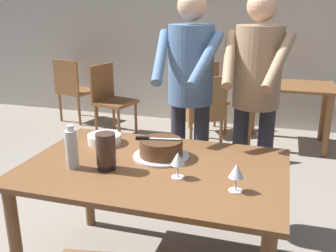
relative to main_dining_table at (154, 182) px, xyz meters
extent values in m
cube|color=silver|center=(0.00, 3.39, 0.71)|extent=(10.00, 0.12, 2.70)
cube|color=brown|center=(0.00, 0.00, 0.09)|extent=(1.49, 0.98, 0.03)
cylinder|color=brown|center=(-0.67, -0.42, -0.28)|extent=(0.07, 0.07, 0.72)
cylinder|color=brown|center=(-0.67, 0.42, -0.28)|extent=(0.07, 0.07, 0.72)
cylinder|color=brown|center=(0.67, 0.42, -0.28)|extent=(0.07, 0.07, 0.72)
cylinder|color=silver|center=(0.00, 0.14, 0.11)|extent=(0.34, 0.34, 0.01)
cylinder|color=brown|center=(0.00, 0.14, 0.16)|extent=(0.26, 0.26, 0.09)
cylinder|color=#432A18|center=(0.00, 0.14, 0.21)|extent=(0.25, 0.25, 0.01)
cube|color=silver|center=(0.02, 0.14, 0.22)|extent=(0.20, 0.06, 0.00)
cube|color=black|center=(-0.11, 0.11, 0.22)|extent=(0.08, 0.04, 0.02)
cylinder|color=white|center=(-0.43, 0.26, 0.11)|extent=(0.22, 0.22, 0.01)
cylinder|color=white|center=(-0.43, 0.26, 0.12)|extent=(0.22, 0.22, 0.01)
cylinder|color=white|center=(-0.43, 0.26, 0.13)|extent=(0.22, 0.22, 0.01)
cylinder|color=white|center=(-0.43, 0.26, 0.14)|extent=(0.22, 0.22, 0.01)
cylinder|color=white|center=(-0.43, 0.26, 0.15)|extent=(0.22, 0.22, 0.01)
cylinder|color=white|center=(-0.43, 0.26, 0.16)|extent=(0.22, 0.22, 0.01)
cylinder|color=silver|center=(0.49, -0.18, 0.11)|extent=(0.07, 0.07, 0.00)
cylinder|color=silver|center=(0.49, -0.18, 0.15)|extent=(0.01, 0.01, 0.07)
cone|color=silver|center=(0.49, -0.18, 0.22)|extent=(0.08, 0.08, 0.07)
cylinder|color=silver|center=(0.17, -0.11, 0.11)|extent=(0.07, 0.07, 0.00)
cylinder|color=silver|center=(0.17, -0.11, 0.15)|extent=(0.01, 0.01, 0.07)
cone|color=silver|center=(0.17, -0.11, 0.22)|extent=(0.08, 0.08, 0.07)
cylinder|color=silver|center=(-0.43, -0.16, 0.22)|extent=(0.07, 0.07, 0.22)
cylinder|color=silver|center=(-0.43, -0.16, 0.34)|extent=(0.04, 0.04, 0.03)
cylinder|color=black|center=(-0.24, -0.12, 0.12)|extent=(0.10, 0.10, 0.03)
cylinder|color=#3F2D23|center=(-0.24, -0.12, 0.23)|extent=(0.11, 0.11, 0.18)
cylinder|color=#2D2D38|center=(0.13, 0.71, -0.17)|extent=(0.11, 0.11, 0.95)
cylinder|color=#2D2D38|center=(-0.05, 0.72, -0.17)|extent=(0.11, 0.11, 0.95)
cylinder|color=#4C6B93|center=(0.04, 0.71, 0.58)|extent=(0.32, 0.32, 0.55)
sphere|color=tan|center=(0.04, 0.71, 0.98)|extent=(0.20, 0.20, 0.20)
cylinder|color=#4C6B93|center=(0.18, 0.52, 0.65)|extent=(0.18, 0.42, 0.34)
cylinder|color=#4C6B93|center=(-0.13, 0.54, 0.65)|extent=(0.13, 0.42, 0.34)
cylinder|color=#2D2D38|center=(0.58, 0.73, -0.17)|extent=(0.11, 0.11, 0.95)
cylinder|color=#2D2D38|center=(0.41, 0.75, -0.17)|extent=(0.11, 0.11, 0.95)
cylinder|color=#997A5B|center=(0.49, 0.74, 0.58)|extent=(0.32, 0.32, 0.55)
sphere|color=tan|center=(0.49, 0.74, 0.98)|extent=(0.20, 0.20, 0.20)
cylinder|color=#997A5B|center=(0.63, 0.54, 0.65)|extent=(0.19, 0.42, 0.34)
cylinder|color=#997A5B|center=(0.32, 0.58, 0.65)|extent=(0.12, 0.42, 0.34)
cube|color=brown|center=(0.75, 2.69, 0.08)|extent=(1.00, 0.70, 0.03)
cylinder|color=brown|center=(0.33, 2.42, -0.29)|extent=(0.07, 0.07, 0.71)
cylinder|color=brown|center=(1.18, 2.42, -0.29)|extent=(0.07, 0.07, 0.71)
cylinder|color=brown|center=(0.33, 2.97, -0.29)|extent=(0.07, 0.07, 0.71)
cylinder|color=brown|center=(1.18, 2.97, -0.29)|extent=(0.07, 0.07, 0.71)
cube|color=brown|center=(-1.36, 2.44, -0.21)|extent=(0.53, 0.53, 0.04)
cylinder|color=brown|center=(-1.14, 2.58, -0.44)|extent=(0.04, 0.04, 0.41)
cylinder|color=brown|center=(-1.22, 2.22, -0.44)|extent=(0.04, 0.04, 0.41)
cylinder|color=brown|center=(-1.49, 2.66, -0.44)|extent=(0.04, 0.04, 0.41)
cylinder|color=brown|center=(-1.58, 2.31, -0.44)|extent=(0.04, 0.04, 0.41)
cube|color=brown|center=(-1.56, 2.49, 0.03)|extent=(0.13, 0.43, 0.45)
cube|color=brown|center=(-0.20, 2.19, -0.21)|extent=(0.61, 0.61, 0.04)
cylinder|color=brown|center=(-0.45, 2.23, -0.44)|extent=(0.04, 0.04, 0.41)
cylinder|color=brown|center=(-0.15, 2.44, -0.44)|extent=(0.04, 0.04, 0.41)
cylinder|color=brown|center=(-0.24, 1.93, -0.44)|extent=(0.04, 0.04, 0.41)
cylinder|color=brown|center=(0.05, 2.14, -0.44)|extent=(0.04, 0.04, 0.41)
cube|color=brown|center=(-0.08, 2.02, 0.03)|extent=(0.38, 0.28, 0.45)
cube|color=brown|center=(-2.16, 2.89, -0.21)|extent=(0.53, 0.53, 0.04)
cylinder|color=brown|center=(-2.29, 3.11, -0.44)|extent=(0.04, 0.04, 0.41)
cylinder|color=brown|center=(-1.94, 3.02, -0.44)|extent=(0.04, 0.04, 0.41)
cylinder|color=brown|center=(-2.38, 2.75, -0.44)|extent=(0.04, 0.04, 0.41)
cylinder|color=brown|center=(-2.02, 2.67, -0.44)|extent=(0.04, 0.04, 0.41)
cube|color=brown|center=(-2.20, 2.69, 0.03)|extent=(0.43, 0.13, 0.45)
cube|color=brown|center=(-0.25, 2.89, -0.21)|extent=(0.61, 0.61, 0.04)
cylinder|color=brown|center=(0.00, 2.83, -0.44)|extent=(0.04, 0.04, 0.41)
cylinder|color=brown|center=(-0.31, 2.64, -0.44)|extent=(0.04, 0.04, 0.41)
cylinder|color=brown|center=(-0.19, 3.14, -0.44)|extent=(0.04, 0.04, 0.41)
cylinder|color=brown|center=(-0.50, 2.95, -0.44)|extent=(0.04, 0.04, 0.41)
cube|color=brown|center=(-0.36, 3.06, 0.03)|extent=(0.39, 0.26, 0.45)
camera|label=1|loc=(0.66, -1.90, 0.99)|focal=40.92mm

